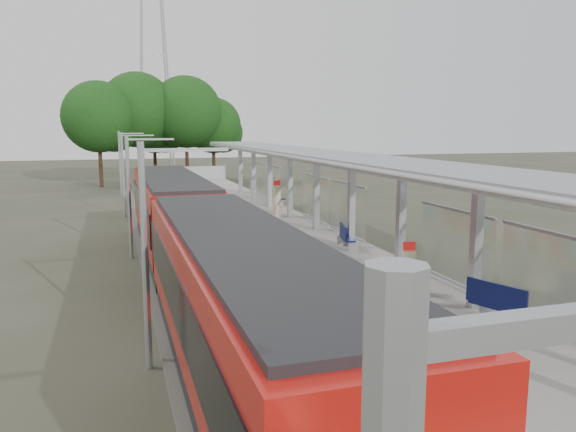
{
  "coord_description": "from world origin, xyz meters",
  "views": [
    {
      "loc": [
        -6.93,
        -6.15,
        5.72
      ],
      "look_at": [
        -0.49,
        14.4,
        2.3
      ],
      "focal_mm": 35.0,
      "sensor_mm": 36.0,
      "label": 1
    }
  ],
  "objects_px": {
    "bench_near": "(499,304)",
    "bench_mid": "(346,236)",
    "litter_bin": "(411,278)",
    "info_pillar_near": "(408,277)",
    "bench_far": "(276,197)",
    "info_pillar_far": "(277,201)",
    "train": "(194,241)"
  },
  "relations": [
    {
      "from": "bench_mid",
      "to": "info_pillar_near",
      "type": "xyz_separation_m",
      "value": [
        -1.1,
        -6.83,
        0.23
      ]
    },
    {
      "from": "bench_mid",
      "to": "bench_far",
      "type": "height_order",
      "value": "bench_far"
    },
    {
      "from": "train",
      "to": "bench_mid",
      "type": "height_order",
      "value": "train"
    },
    {
      "from": "litter_bin",
      "to": "train",
      "type": "bearing_deg",
      "value": 142.83
    },
    {
      "from": "bench_near",
      "to": "info_pillar_far",
      "type": "height_order",
      "value": "info_pillar_far"
    },
    {
      "from": "train",
      "to": "bench_near",
      "type": "xyz_separation_m",
      "value": [
        6.2,
        -7.21,
        -0.48
      ]
    },
    {
      "from": "bench_far",
      "to": "litter_bin",
      "type": "xyz_separation_m",
      "value": [
        -1.51,
        -18.92,
        -0.03
      ]
    },
    {
      "from": "bench_mid",
      "to": "info_pillar_far",
      "type": "xyz_separation_m",
      "value": [
        -0.28,
        8.61,
        0.33
      ]
    },
    {
      "from": "train",
      "to": "bench_far",
      "type": "bearing_deg",
      "value": 64.41
    },
    {
      "from": "bench_near",
      "to": "info_pillar_near",
      "type": "relative_size",
      "value": 0.97
    },
    {
      "from": "train",
      "to": "info_pillar_near",
      "type": "xyz_separation_m",
      "value": [
        5.04,
        -4.93,
        -0.32
      ]
    },
    {
      "from": "bench_mid",
      "to": "bench_far",
      "type": "distance_m",
      "value": 12.86
    },
    {
      "from": "info_pillar_far",
      "to": "litter_bin",
      "type": "xyz_separation_m",
      "value": [
        -0.33,
        -14.7,
        -0.35
      ]
    },
    {
      "from": "train",
      "to": "bench_far",
      "type": "distance_m",
      "value": 16.34
    },
    {
      "from": "litter_bin",
      "to": "info_pillar_near",
      "type": "bearing_deg",
      "value": -124.22
    },
    {
      "from": "bench_far",
      "to": "info_pillar_far",
      "type": "distance_m",
      "value": 4.4
    },
    {
      "from": "bench_far",
      "to": "bench_near",
      "type": "bearing_deg",
      "value": -101.4
    },
    {
      "from": "info_pillar_near",
      "to": "info_pillar_far",
      "type": "distance_m",
      "value": 15.46
    },
    {
      "from": "info_pillar_near",
      "to": "train",
      "type": "bearing_deg",
      "value": 146.45
    },
    {
      "from": "bench_near",
      "to": "info_pillar_near",
      "type": "xyz_separation_m",
      "value": [
        -1.16,
        2.28,
        0.17
      ]
    },
    {
      "from": "bench_mid",
      "to": "litter_bin",
      "type": "relative_size",
      "value": 1.53
    },
    {
      "from": "bench_mid",
      "to": "info_pillar_near",
      "type": "distance_m",
      "value": 6.92
    },
    {
      "from": "info_pillar_far",
      "to": "litter_bin",
      "type": "distance_m",
      "value": 14.71
    },
    {
      "from": "bench_mid",
      "to": "train",
      "type": "bearing_deg",
      "value": -149.22
    },
    {
      "from": "train",
      "to": "bench_far",
      "type": "height_order",
      "value": "train"
    },
    {
      "from": "bench_far",
      "to": "bench_mid",
      "type": "bearing_deg",
      "value": -103.23
    },
    {
      "from": "info_pillar_far",
      "to": "bench_near",
      "type": "bearing_deg",
      "value": -100.24
    },
    {
      "from": "bench_near",
      "to": "bench_mid",
      "type": "xyz_separation_m",
      "value": [
        -0.06,
        9.11,
        -0.06
      ]
    },
    {
      "from": "info_pillar_far",
      "to": "litter_bin",
      "type": "relative_size",
      "value": 2.0
    },
    {
      "from": "info_pillar_near",
      "to": "bench_mid",
      "type": "bearing_deg",
      "value": 91.67
    },
    {
      "from": "bench_near",
      "to": "litter_bin",
      "type": "bearing_deg",
      "value": 81.71
    },
    {
      "from": "bench_mid",
      "to": "bench_far",
      "type": "relative_size",
      "value": 1.0
    }
  ]
}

